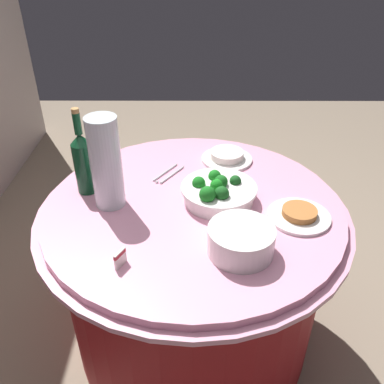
% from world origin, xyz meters
% --- Properties ---
extents(ground_plane, '(6.00, 6.00, 0.00)m').
position_xyz_m(ground_plane, '(0.00, 0.00, 0.00)').
color(ground_plane, gray).
extents(buffet_table, '(1.16, 1.16, 0.74)m').
position_xyz_m(buffet_table, '(0.00, 0.00, 0.38)').
color(buffet_table, maroon).
rests_on(buffet_table, ground_plane).
extents(broccoli_bowl, '(0.28, 0.28, 0.11)m').
position_xyz_m(broccoli_bowl, '(0.02, -0.09, 0.78)').
color(broccoli_bowl, white).
rests_on(broccoli_bowl, buffet_table).
extents(plate_stack, '(0.21, 0.21, 0.09)m').
position_xyz_m(plate_stack, '(-0.26, -0.15, 0.79)').
color(plate_stack, white).
rests_on(plate_stack, buffet_table).
extents(wine_bottle, '(0.07, 0.07, 0.34)m').
position_xyz_m(wine_bottle, '(0.09, 0.41, 0.87)').
color(wine_bottle, '#0E3E21').
rests_on(wine_bottle, buffet_table).
extents(decorative_fruit_vase, '(0.11, 0.11, 0.34)m').
position_xyz_m(decorative_fruit_vase, '(-0.00, 0.30, 0.89)').
color(decorative_fruit_vase, silver).
rests_on(decorative_fruit_vase, buffet_table).
extents(serving_tongs, '(0.16, 0.13, 0.01)m').
position_xyz_m(serving_tongs, '(0.20, 0.10, 0.74)').
color(serving_tongs, silver).
rests_on(serving_tongs, buffet_table).
extents(food_plate_peanuts, '(0.22, 0.22, 0.04)m').
position_xyz_m(food_plate_peanuts, '(-0.09, -0.37, 0.75)').
color(food_plate_peanuts, white).
rests_on(food_plate_peanuts, buffet_table).
extents(food_plate_rice, '(0.22, 0.22, 0.04)m').
position_xyz_m(food_plate_rice, '(0.33, -0.15, 0.76)').
color(food_plate_rice, white).
rests_on(food_plate_rice, buffet_table).
extents(label_placard_front, '(0.05, 0.03, 0.05)m').
position_xyz_m(label_placard_front, '(-0.33, 0.22, 0.77)').
color(label_placard_front, white).
rests_on(label_placard_front, buffet_table).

